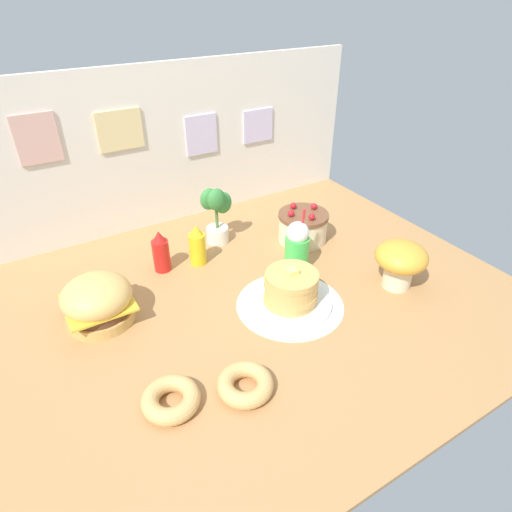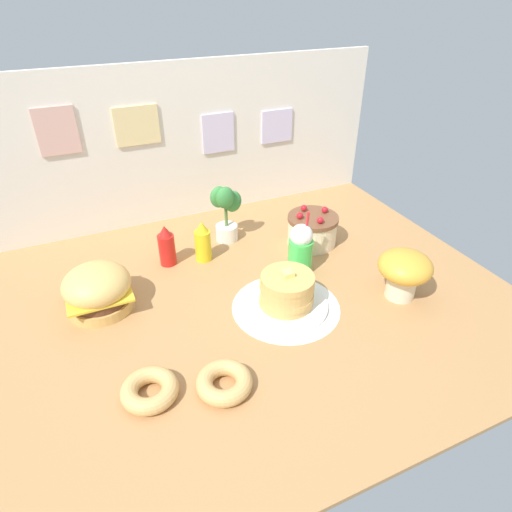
{
  "view_description": "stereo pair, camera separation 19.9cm",
  "coord_description": "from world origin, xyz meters",
  "px_view_note": "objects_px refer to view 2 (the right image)",
  "views": [
    {
      "loc": [
        -0.77,
        -1.34,
        1.25
      ],
      "look_at": [
        0.09,
        0.09,
        0.16
      ],
      "focal_mm": 30.5,
      "sensor_mm": 36.0,
      "label": 1
    },
    {
      "loc": [
        -0.59,
        -1.43,
        1.25
      ],
      "look_at": [
        0.09,
        0.09,
        0.16
      ],
      "focal_mm": 30.5,
      "sensor_mm": 36.0,
      "label": 2
    }
  ],
  "objects_px": {
    "donut_pink_glaze": "(150,390)",
    "layer_cake": "(312,229)",
    "mushroom_stool": "(404,270)",
    "burger": "(98,289)",
    "cream_soda_cup": "(301,249)",
    "ketchup_bottle": "(167,246)",
    "pancake_stack": "(287,293)",
    "potted_plant": "(226,211)",
    "donut_chocolate": "(224,382)",
    "mustard_bottle": "(203,242)"
  },
  "relations": [
    {
      "from": "pancake_stack",
      "to": "cream_soda_cup",
      "type": "distance_m",
      "value": 0.3
    },
    {
      "from": "potted_plant",
      "to": "pancake_stack",
      "type": "bearing_deg",
      "value": -87.58
    },
    {
      "from": "pancake_stack",
      "to": "donut_chocolate",
      "type": "bearing_deg",
      "value": -142.86
    },
    {
      "from": "mustard_bottle",
      "to": "pancake_stack",
      "type": "bearing_deg",
      "value": -68.21
    },
    {
      "from": "burger",
      "to": "layer_cake",
      "type": "xyz_separation_m",
      "value": [
        1.13,
        0.1,
        -0.02
      ]
    },
    {
      "from": "layer_cake",
      "to": "cream_soda_cup",
      "type": "xyz_separation_m",
      "value": [
        -0.19,
        -0.21,
        0.04
      ]
    },
    {
      "from": "pancake_stack",
      "to": "mushroom_stool",
      "type": "xyz_separation_m",
      "value": [
        0.51,
        -0.14,
        0.06
      ]
    },
    {
      "from": "layer_cake",
      "to": "donut_chocolate",
      "type": "height_order",
      "value": "layer_cake"
    },
    {
      "from": "mushroom_stool",
      "to": "potted_plant",
      "type": "bearing_deg",
      "value": 124.22
    },
    {
      "from": "layer_cake",
      "to": "mushroom_stool",
      "type": "bearing_deg",
      "value": -77.08
    },
    {
      "from": "cream_soda_cup",
      "to": "donut_chocolate",
      "type": "relative_size",
      "value": 1.61
    },
    {
      "from": "mustard_bottle",
      "to": "cream_soda_cup",
      "type": "distance_m",
      "value": 0.5
    },
    {
      "from": "cream_soda_cup",
      "to": "donut_chocolate",
      "type": "bearing_deg",
      "value": -138.28
    },
    {
      "from": "mustard_bottle",
      "to": "cream_soda_cup",
      "type": "xyz_separation_m",
      "value": [
        0.4,
        -0.3,
        0.03
      ]
    },
    {
      "from": "donut_pink_glaze",
      "to": "mushroom_stool",
      "type": "distance_m",
      "value": 1.18
    },
    {
      "from": "donut_pink_glaze",
      "to": "mustard_bottle",
      "type": "bearing_deg",
      "value": 59.33
    },
    {
      "from": "cream_soda_cup",
      "to": "pancake_stack",
      "type": "bearing_deg",
      "value": -130.33
    },
    {
      "from": "donut_pink_glaze",
      "to": "donut_chocolate",
      "type": "height_order",
      "value": "same"
    },
    {
      "from": "ketchup_bottle",
      "to": "mustard_bottle",
      "type": "bearing_deg",
      "value": -11.59
    },
    {
      "from": "pancake_stack",
      "to": "layer_cake",
      "type": "relative_size",
      "value": 1.36
    },
    {
      "from": "pancake_stack",
      "to": "ketchup_bottle",
      "type": "xyz_separation_m",
      "value": [
        -0.39,
        0.56,
        0.02
      ]
    },
    {
      "from": "mushroom_stool",
      "to": "pancake_stack",
      "type": "bearing_deg",
      "value": 164.89
    },
    {
      "from": "mushroom_stool",
      "to": "ketchup_bottle",
      "type": "bearing_deg",
      "value": 142.23
    },
    {
      "from": "mustard_bottle",
      "to": "potted_plant",
      "type": "relative_size",
      "value": 0.66
    },
    {
      "from": "ketchup_bottle",
      "to": "mustard_bottle",
      "type": "xyz_separation_m",
      "value": [
        0.18,
        -0.04,
        0.0
      ]
    },
    {
      "from": "ketchup_bottle",
      "to": "burger",
      "type": "bearing_deg",
      "value": -148.52
    },
    {
      "from": "pancake_stack",
      "to": "potted_plant",
      "type": "xyz_separation_m",
      "value": [
        -0.03,
        0.66,
        0.1
      ]
    },
    {
      "from": "layer_cake",
      "to": "donut_pink_glaze",
      "type": "xyz_separation_m",
      "value": [
        -1.04,
        -0.67,
        -0.05
      ]
    },
    {
      "from": "pancake_stack",
      "to": "layer_cake",
      "type": "distance_m",
      "value": 0.58
    },
    {
      "from": "layer_cake",
      "to": "mushroom_stool",
      "type": "xyz_separation_m",
      "value": [
        0.13,
        -0.57,
        0.06
      ]
    },
    {
      "from": "mushroom_stool",
      "to": "layer_cake",
      "type": "bearing_deg",
      "value": 102.92
    },
    {
      "from": "layer_cake",
      "to": "ketchup_bottle",
      "type": "relative_size",
      "value": 1.25
    },
    {
      "from": "cream_soda_cup",
      "to": "potted_plant",
      "type": "xyz_separation_m",
      "value": [
        -0.22,
        0.43,
        0.05
      ]
    },
    {
      "from": "donut_pink_glaze",
      "to": "layer_cake",
      "type": "bearing_deg",
      "value": 32.76
    },
    {
      "from": "donut_chocolate",
      "to": "potted_plant",
      "type": "relative_size",
      "value": 0.61
    },
    {
      "from": "potted_plant",
      "to": "mushroom_stool",
      "type": "bearing_deg",
      "value": -55.78
    },
    {
      "from": "potted_plant",
      "to": "layer_cake",
      "type": "bearing_deg",
      "value": -28.57
    },
    {
      "from": "pancake_stack",
      "to": "mustard_bottle",
      "type": "xyz_separation_m",
      "value": [
        -0.21,
        0.52,
        0.02
      ]
    },
    {
      "from": "cream_soda_cup",
      "to": "donut_pink_glaze",
      "type": "bearing_deg",
      "value": -151.51
    },
    {
      "from": "cream_soda_cup",
      "to": "donut_pink_glaze",
      "type": "xyz_separation_m",
      "value": [
        -0.85,
        -0.46,
        -0.1
      ]
    },
    {
      "from": "donut_pink_glaze",
      "to": "donut_chocolate",
      "type": "bearing_deg",
      "value": -16.76
    },
    {
      "from": "burger",
      "to": "cream_soda_cup",
      "type": "xyz_separation_m",
      "value": [
        0.94,
        -0.11,
        0.03
      ]
    },
    {
      "from": "burger",
      "to": "cream_soda_cup",
      "type": "distance_m",
      "value": 0.95
    },
    {
      "from": "burger",
      "to": "donut_chocolate",
      "type": "relative_size",
      "value": 1.43
    },
    {
      "from": "layer_cake",
      "to": "donut_chocolate",
      "type": "distance_m",
      "value": 1.09
    },
    {
      "from": "ketchup_bottle",
      "to": "donut_pink_glaze",
      "type": "height_order",
      "value": "ketchup_bottle"
    },
    {
      "from": "ketchup_bottle",
      "to": "donut_chocolate",
      "type": "height_order",
      "value": "ketchup_bottle"
    },
    {
      "from": "burger",
      "to": "cream_soda_cup",
      "type": "relative_size",
      "value": 0.88
    },
    {
      "from": "pancake_stack",
      "to": "donut_pink_glaze",
      "type": "height_order",
      "value": "pancake_stack"
    },
    {
      "from": "pancake_stack",
      "to": "donut_pink_glaze",
      "type": "bearing_deg",
      "value": -160.31
    }
  ]
}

